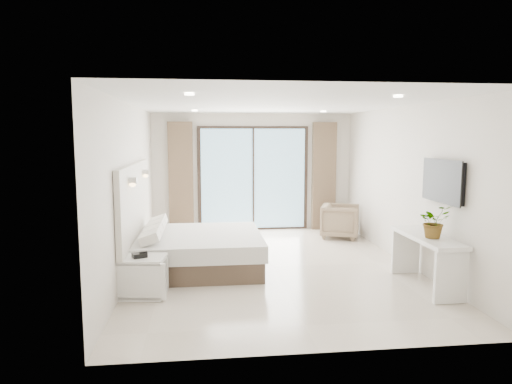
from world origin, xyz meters
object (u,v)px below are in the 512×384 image
Objects in this scene: console_desk at (427,250)px; armchair at (340,219)px; bed at (197,250)px; nightstand at (143,277)px.

armchair is (-0.26, 3.32, -0.16)m from console_desk.
bed reaches higher than nightstand.
bed is 2.63× the size of armchair.
console_desk is at bearing -154.29° from armchair.
armchair is at bearing 94.46° from console_desk.
armchair is at bearing 33.04° from bed.
console_desk reaches higher than bed.
armchair reaches higher than bed.
console_desk is 1.90× the size of armchair.
nightstand is 0.83× the size of armchair.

